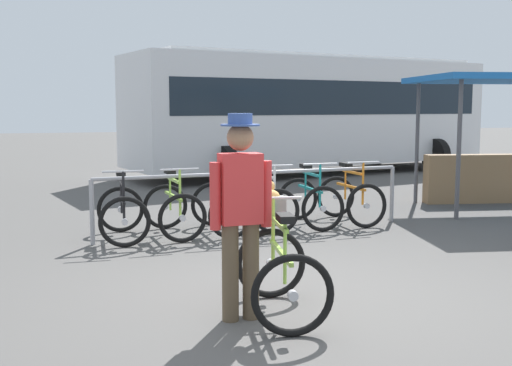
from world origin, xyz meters
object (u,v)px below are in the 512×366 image
Objects in this scene: racked_bike_teal at (310,201)px; bus_distant at (314,108)px; racked_bike_white at (267,204)px; featured_bicycle at (278,257)px; racked_bike_black at (122,213)px; racked_bike_orange at (351,199)px; racked_bike_blue at (222,207)px; racked_bike_lime at (173,209)px; person_with_featured_bike at (241,208)px; market_stall at (499,128)px.

bus_distant reaches higher than racked_bike_teal.
featured_bicycle reaches higher than racked_bike_white.
bus_distant is at bearing 66.49° from featured_bicycle.
featured_bicycle reaches higher than racked_bike_black.
racked_bike_orange is 0.90× the size of featured_bicycle.
racked_bike_orange is at bearing 4.77° from racked_bike_white.
racked_bike_blue is at bearing -175.23° from racked_bike_orange.
racked_bike_black is 0.97× the size of racked_bike_lime.
racked_bike_teal is 0.70m from racked_bike_orange.
racked_bike_orange is at bearing 4.77° from racked_bike_teal.
racked_bike_orange is at bearing 53.67° from person_with_featured_bike.
racked_bike_blue is 3.79m from person_with_featured_bike.
racked_bike_teal is 0.89× the size of featured_bicycle.
racked_bike_teal is 4.39m from person_with_featured_bike.
bus_distant is at bearing 51.90° from racked_bike_black.
market_stall is (5.68, 4.44, 0.91)m from featured_bicycle.
market_stall reaches higher than racked_bike_white.
racked_bike_lime is 3.51m from featured_bicycle.
racked_bike_white is 0.70m from racked_bike_teal.
racked_bike_teal and racked_bike_orange have the same top height.
racked_bike_teal is at bearing 4.77° from racked_bike_black.
racked_bike_black is 0.65× the size of person_with_featured_bike.
featured_bicycle is (0.33, -3.49, 0.12)m from racked_bike_lime.
racked_bike_white is at bearing 4.77° from racked_bike_lime.
person_with_featured_bike is (-2.83, -3.85, 0.58)m from racked_bike_orange.
racked_bike_white is at bearing -116.89° from bus_distant.
featured_bicycle is at bearing -115.63° from racked_bike_teal.
market_stall is (4.62, 0.83, 1.03)m from racked_bike_white.
racked_bike_lime is 0.70m from racked_bike_blue.
market_stall is (6.01, 0.95, 1.03)m from racked_bike_lime.
bus_distant is 2.97× the size of market_stall.
featured_bicycle reaches higher than racked_bike_orange.
racked_bike_black and racked_bike_white have the same top height.
racked_bike_teal is at bearing -175.23° from racked_bike_orange.
racked_bike_orange is at bearing -107.47° from bus_distant.
bus_distant reaches higher than featured_bicycle.
racked_bike_black is at bearing 100.49° from person_with_featured_bike.
bus_distant is (4.98, 7.18, 1.37)m from racked_bike_lime.
person_with_featured_bike is 0.17× the size of bus_distant.
bus_distant reaches higher than racked_bike_orange.
racked_bike_black is 0.91× the size of featured_bicycle.
racked_bike_white is 0.91× the size of featured_bicycle.
racked_bike_orange is 7.41m from bus_distant.
person_with_featured_bike reaches higher than racked_bike_orange.
bus_distant reaches higher than market_stall.
featured_bicycle is (-2.46, -3.73, 0.12)m from racked_bike_orange.
racked_bike_teal is at bearing -112.38° from bus_distant.
featured_bicycle is 11.70m from bus_distant.
bus_distant reaches higher than racked_bike_lime.
racked_bike_black and racked_bike_teal have the same top height.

